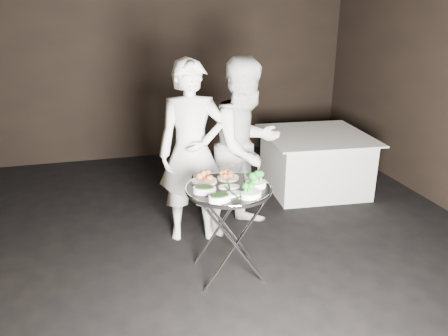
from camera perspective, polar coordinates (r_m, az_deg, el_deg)
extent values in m
cube|color=black|center=(4.05, -1.87, -13.84)|extent=(6.00, 7.00, 0.05)
cube|color=black|center=(6.88, -8.87, 13.77)|extent=(6.00, 0.05, 3.00)
cylinder|color=silver|center=(3.67, 1.47, -10.04)|extent=(0.55, 0.03, 0.81)
cylinder|color=silver|center=(3.67, 1.47, -10.04)|extent=(0.55, 0.03, 0.81)
cylinder|color=silver|center=(4.02, -0.23, -7.10)|extent=(0.55, 0.03, 0.81)
cylinder|color=silver|center=(4.02, -0.23, -7.10)|extent=(0.55, 0.03, 0.81)
cylinder|color=silver|center=(3.63, -2.97, -3.71)|extent=(0.02, 0.47, 0.02)
cylinder|color=silver|center=(3.74, 4.06, -2.97)|extent=(0.02, 0.47, 0.02)
cylinder|color=black|center=(3.66, 0.60, -2.82)|extent=(0.72, 0.72, 0.03)
torus|color=silver|center=(3.66, 0.60, -2.60)|extent=(0.74, 0.74, 0.02)
cylinder|color=beige|center=(3.77, -2.60, -1.75)|extent=(0.22, 0.22, 0.02)
cylinder|color=beige|center=(3.85, 0.54, -1.28)|extent=(0.19, 0.19, 0.02)
cylinder|color=white|center=(3.82, 3.58, -1.28)|extent=(0.12, 0.12, 0.05)
cylinder|color=silver|center=(3.74, -2.70, -1.30)|extent=(0.09, 0.16, 0.01)
cylinder|color=silver|center=(3.84, 0.49, -0.72)|extent=(0.09, 0.16, 0.01)
cylinder|color=silver|center=(3.82, 3.42, -0.89)|extent=(0.02, 0.18, 0.01)
cylinder|color=silver|center=(3.55, -2.61, -2.57)|extent=(0.13, 0.13, 0.01)
cylinder|color=silver|center=(3.66, 4.14, -1.88)|extent=(0.13, 0.13, 0.01)
cylinder|color=silver|center=(3.65, 0.56, -1.88)|extent=(0.04, 0.17, 0.01)
imported|color=silver|center=(4.30, -4.20, 2.05)|extent=(0.72, 0.52, 1.82)
imported|color=silver|center=(4.48, 2.92, 2.79)|extent=(1.08, 0.98, 1.81)
cube|color=silver|center=(5.79, 11.69, 0.75)|extent=(1.14, 1.14, 0.71)
cube|color=silver|center=(5.68, 11.95, 4.24)|extent=(1.29, 1.29, 0.02)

